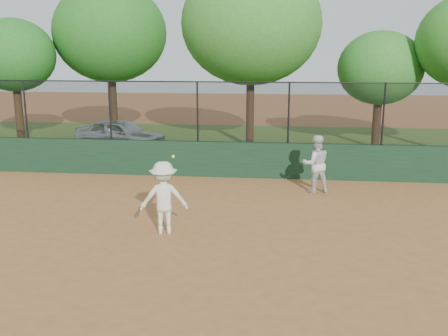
# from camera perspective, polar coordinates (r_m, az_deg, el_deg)

# --- Properties ---
(ground) EXTENTS (80.00, 80.00, 0.00)m
(ground) POSITION_cam_1_polar(r_m,az_deg,el_deg) (11.32, -5.30, -8.37)
(ground) COLOR #A46535
(ground) RESTS_ON ground
(back_wall) EXTENTS (26.00, 0.20, 1.20)m
(back_wall) POSITION_cam_1_polar(r_m,az_deg,el_deg) (16.83, -1.30, 1.02)
(back_wall) COLOR #1A3921
(back_wall) RESTS_ON ground
(grass_strip) EXTENTS (36.00, 12.00, 0.01)m
(grass_strip) POSITION_cam_1_polar(r_m,az_deg,el_deg) (22.79, 0.68, 2.71)
(grass_strip) COLOR #345119
(grass_strip) RESTS_ON ground
(parked_car) EXTENTS (4.20, 2.39, 1.35)m
(parked_car) POSITION_cam_1_polar(r_m,az_deg,el_deg) (21.85, -11.70, 3.77)
(parked_car) COLOR silver
(parked_car) RESTS_ON ground
(player_second) EXTENTS (0.96, 0.82, 1.74)m
(player_second) POSITION_cam_1_polar(r_m,az_deg,el_deg) (15.17, 10.43, 0.48)
(player_second) COLOR silver
(player_second) RESTS_ON ground
(player_main) EXTENTS (1.22, 0.88, 1.91)m
(player_main) POSITION_cam_1_polar(r_m,az_deg,el_deg) (11.62, -6.90, -3.39)
(player_main) COLOR beige
(player_main) RESTS_ON ground
(fence_assembly) EXTENTS (26.00, 0.06, 2.00)m
(fence_assembly) POSITION_cam_1_polar(r_m,az_deg,el_deg) (16.57, -1.43, 6.56)
(fence_assembly) COLOR black
(fence_assembly) RESTS_ON back_wall
(tree_0) EXTENTS (3.68, 3.34, 5.58)m
(tree_0) POSITION_cam_1_polar(r_m,az_deg,el_deg) (24.24, -22.91, 11.75)
(tree_0) COLOR #49301A
(tree_0) RESTS_ON ground
(tree_1) EXTENTS (5.30, 4.82, 7.28)m
(tree_1) POSITION_cam_1_polar(r_m,az_deg,el_deg) (24.59, -12.93, 14.81)
(tree_1) COLOR #3D2A15
(tree_1) RESTS_ON ground
(tree_2) EXTENTS (5.97, 5.43, 7.86)m
(tree_2) POSITION_cam_1_polar(r_m,az_deg,el_deg) (21.99, 3.12, 16.10)
(tree_2) COLOR #432918
(tree_2) RESTS_ON ground
(tree_3) EXTENTS (3.62, 3.29, 5.02)m
(tree_3) POSITION_cam_1_polar(r_m,az_deg,el_deg) (22.66, 17.43, 10.81)
(tree_3) COLOR #412715
(tree_3) RESTS_ON ground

